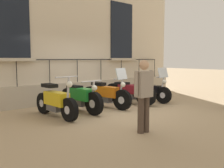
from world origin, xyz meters
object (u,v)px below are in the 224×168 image
object	(u,v)px
motorcycle_maroon	(129,92)
motorcycle_black	(149,90)
motorcycle_yellow	(56,102)
motorcycle_orange	(106,95)
motorcycle_green	(81,98)
pedestrian_walking	(144,92)

from	to	relation	value
motorcycle_maroon	motorcycle_black	distance (m)	0.95
motorcycle_yellow	motorcycle_black	distance (m)	3.84
motorcycle_yellow	motorcycle_orange	size ratio (longest dim) A/B	0.96
motorcycle_orange	motorcycle_maroon	distance (m)	1.01
motorcycle_green	pedestrian_walking	size ratio (longest dim) A/B	1.23
motorcycle_black	motorcycle_green	bearing A→B (deg)	-92.87
motorcycle_maroon	pedestrian_walking	bearing A→B (deg)	-39.74
motorcycle_yellow	motorcycle_green	size ratio (longest dim) A/B	1.00
motorcycle_yellow	motorcycle_orange	world-z (taller)	motorcycle_orange
motorcycle_yellow	motorcycle_black	bearing A→B (deg)	89.77
motorcycle_maroon	motorcycle_green	bearing A→B (deg)	-92.19
motorcycle_yellow	pedestrian_walking	size ratio (longest dim) A/B	1.23
motorcycle_maroon	pedestrian_walking	size ratio (longest dim) A/B	1.28
motorcycle_orange	motorcycle_black	xyz separation A→B (m)	(0.13, 1.96, -0.02)
motorcycle_green	motorcycle_orange	world-z (taller)	motorcycle_orange
motorcycle_yellow	motorcycle_orange	xyz separation A→B (m)	(-0.12, 1.87, 0.01)
motorcycle_maroon	motorcycle_yellow	bearing A→B (deg)	-88.89
motorcycle_maroon	motorcycle_orange	bearing A→B (deg)	-93.43
motorcycle_black	pedestrian_walking	xyz separation A→B (m)	(2.50, -3.09, 0.47)
motorcycle_black	motorcycle_orange	bearing A→B (deg)	-93.84
motorcycle_green	motorcycle_orange	distance (m)	0.98
motorcycle_orange	pedestrian_walking	size ratio (longest dim) A/B	1.28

